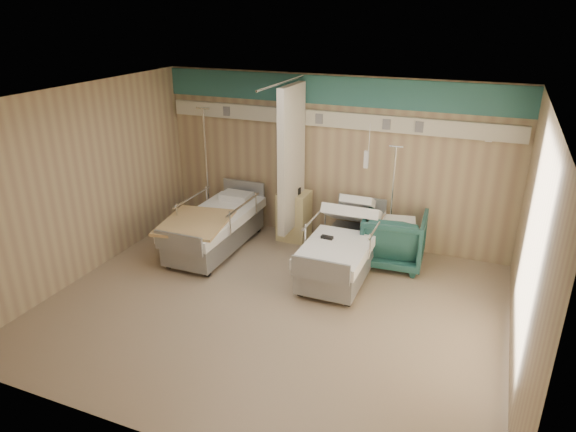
{
  "coord_description": "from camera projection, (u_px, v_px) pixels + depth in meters",
  "views": [
    {
      "loc": [
        2.46,
        -5.46,
        3.8
      ],
      "look_at": [
        -0.01,
        0.6,
        1.11
      ],
      "focal_mm": 32.0,
      "sensor_mm": 36.0,
      "label": 1
    }
  ],
  "objects": [
    {
      "name": "bedside_cabinet",
      "position": [
        294.0,
        216.0,
        8.89
      ],
      "size": [
        0.5,
        0.48,
        0.85
      ],
      "primitive_type": "cube",
      "color": "#CCBC7F",
      "rests_on": "ground"
    },
    {
      "name": "white_cup",
      "position": [
        286.0,
        186.0,
        8.87
      ],
      "size": [
        0.11,
        0.11,
        0.13
      ],
      "primitive_type": "cylinder",
      "rotation": [
        0.0,
        0.0,
        0.29
      ],
      "color": "white",
      "rests_on": "bedside_cabinet"
    },
    {
      "name": "bed_right",
      "position": [
        343.0,
        254.0,
        7.76
      ],
      "size": [
        1.0,
        2.16,
        0.63
      ],
      "primitive_type": null,
      "color": "white",
      "rests_on": "ground"
    },
    {
      "name": "ground",
      "position": [
        272.0,
        307.0,
        6.98
      ],
      "size": [
        6.0,
        5.0,
        0.0
      ],
      "primitive_type": "cube",
      "color": "gray",
      "rests_on": "ground"
    },
    {
      "name": "iv_stand_left",
      "position": [
        209.0,
        200.0,
        9.57
      ],
      "size": [
        0.39,
        0.39,
        2.16
      ],
      "rotation": [
        0.0,
        0.0,
        -0.08
      ],
      "color": "silver",
      "rests_on": "ground"
    },
    {
      "name": "call_remote",
      "position": [
        327.0,
        237.0,
        7.52
      ],
      "size": [
        0.18,
        0.09,
        0.04
      ],
      "primitive_type": "cube",
      "rotation": [
        0.0,
        0.0,
        -0.06
      ],
      "color": "black",
      "rests_on": "bed_right"
    },
    {
      "name": "room_walls",
      "position": [
        276.0,
        171.0,
        6.5
      ],
      "size": [
        6.04,
        5.04,
        2.82
      ],
      "color": "tan",
      "rests_on": "ground"
    },
    {
      "name": "visitor_armchair",
      "position": [
        394.0,
        239.0,
        8.0
      ],
      "size": [
        0.98,
        1.0,
        0.86
      ],
      "primitive_type": "imported",
      "rotation": [
        0.0,
        0.0,
        3.2
      ],
      "color": "#1D4845",
      "rests_on": "ground"
    },
    {
      "name": "tan_blanket",
      "position": [
        195.0,
        222.0,
        8.04
      ],
      "size": [
        1.15,
        1.36,
        0.04
      ],
      "primitive_type": "cube",
      "rotation": [
        0.0,
        0.0,
        0.16
      ],
      "color": "tan",
      "rests_on": "bed_left"
    },
    {
      "name": "bed_left",
      "position": [
        216.0,
        232.0,
        8.53
      ],
      "size": [
        1.0,
        2.16,
        0.63
      ],
      "primitive_type": null,
      "color": "white",
      "rests_on": "ground"
    },
    {
      "name": "toiletry_bag",
      "position": [
        293.0,
        191.0,
        8.65
      ],
      "size": [
        0.24,
        0.18,
        0.12
      ],
      "primitive_type": "cube",
      "rotation": [
        0.0,
        0.0,
        -0.22
      ],
      "color": "black",
      "rests_on": "bedside_cabinet"
    },
    {
      "name": "iv_stand_right",
      "position": [
        389.0,
        231.0,
        8.41
      ],
      "size": [
        0.32,
        0.32,
        1.81
      ],
      "rotation": [
        0.0,
        0.0,
        0.22
      ],
      "color": "silver",
      "rests_on": "ground"
    },
    {
      "name": "waffle_blanket",
      "position": [
        397.0,
        212.0,
        7.79
      ],
      "size": [
        0.67,
        0.62,
        0.07
      ],
      "primitive_type": "cube",
      "rotation": [
        0.0,
        0.0,
        3.33
      ],
      "color": "white",
      "rests_on": "visitor_armchair"
    }
  ]
}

